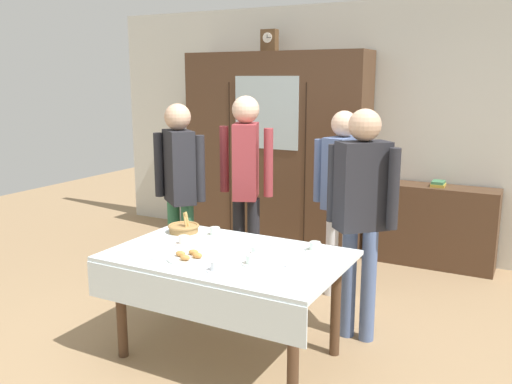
{
  "coord_description": "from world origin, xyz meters",
  "views": [
    {
      "loc": [
        1.8,
        -3.19,
        1.91
      ],
      "look_at": [
        0.0,
        0.2,
        1.1
      ],
      "focal_mm": 38.06,
      "sensor_mm": 36.0,
      "label": 1
    }
  ],
  "objects_px": {
    "tea_cup_far_right": "(215,232)",
    "spoon_mid_left": "(150,258)",
    "bookshelf_low": "(435,226)",
    "person_by_cabinet": "(362,202)",
    "bread_basket": "(184,228)",
    "tea_cup_near_left": "(257,252)",
    "tea_cup_center": "(184,241)",
    "spoon_front_edge": "(282,265)",
    "tea_cup_mid_left": "(217,267)",
    "pastry_plate": "(189,257)",
    "dining_table": "(226,270)",
    "mantel_clock": "(269,41)",
    "wall_cabinet": "(275,150)",
    "tea_cup_front_edge": "(252,261)",
    "spoon_back_edge": "(268,244)",
    "tea_cup_far_left": "(315,247)",
    "book_stack": "(438,184)",
    "person_behind_table_right": "(179,180)",
    "person_behind_table_left": "(342,186)",
    "person_near_right_end": "(246,174)"
  },
  "relations": [
    {
      "from": "dining_table",
      "to": "person_by_cabinet",
      "type": "height_order",
      "value": "person_by_cabinet"
    },
    {
      "from": "pastry_plate",
      "to": "spoon_front_edge",
      "type": "xyz_separation_m",
      "value": [
        0.59,
        0.17,
        -0.01
      ]
    },
    {
      "from": "tea_cup_front_edge",
      "to": "bread_basket",
      "type": "bearing_deg",
      "value": 153.71
    },
    {
      "from": "pastry_plate",
      "to": "dining_table",
      "type": "bearing_deg",
      "value": 47.41
    },
    {
      "from": "wall_cabinet",
      "to": "spoon_back_edge",
      "type": "height_order",
      "value": "wall_cabinet"
    },
    {
      "from": "dining_table",
      "to": "mantel_clock",
      "type": "distance_m",
      "value": 3.23
    },
    {
      "from": "tea_cup_mid_left",
      "to": "tea_cup_far_right",
      "type": "bearing_deg",
      "value": 123.04
    },
    {
      "from": "wall_cabinet",
      "to": "tea_cup_front_edge",
      "type": "xyz_separation_m",
      "value": [
        1.15,
        -2.67,
        -0.32
      ]
    },
    {
      "from": "mantel_clock",
      "to": "person_behind_table_left",
      "type": "height_order",
      "value": "mantel_clock"
    },
    {
      "from": "bookshelf_low",
      "to": "pastry_plate",
      "type": "xyz_separation_m",
      "value": [
        -1.08,
        -2.82,
        0.34
      ]
    },
    {
      "from": "tea_cup_far_left",
      "to": "tea_cup_center",
      "type": "height_order",
      "value": "same"
    },
    {
      "from": "dining_table",
      "to": "book_stack",
      "type": "relative_size",
      "value": 8.19
    },
    {
      "from": "tea_cup_center",
      "to": "spoon_front_edge",
      "type": "bearing_deg",
      "value": -5.51
    },
    {
      "from": "mantel_clock",
      "to": "spoon_front_edge",
      "type": "height_order",
      "value": "mantel_clock"
    },
    {
      "from": "mantel_clock",
      "to": "person_behind_table_left",
      "type": "xyz_separation_m",
      "value": [
        1.3,
        -1.18,
        -1.31
      ]
    },
    {
      "from": "bookshelf_low",
      "to": "person_behind_table_left",
      "type": "bearing_deg",
      "value": -115.52
    },
    {
      "from": "bookshelf_low",
      "to": "person_by_cabinet",
      "type": "relative_size",
      "value": 0.7
    },
    {
      "from": "tea_cup_front_edge",
      "to": "bookshelf_low",
      "type": "bearing_deg",
      "value": 76.34
    },
    {
      "from": "mantel_clock",
      "to": "spoon_back_edge",
      "type": "bearing_deg",
      "value": -63.45
    },
    {
      "from": "tea_cup_far_left",
      "to": "spoon_back_edge",
      "type": "bearing_deg",
      "value": -175.17
    },
    {
      "from": "dining_table",
      "to": "bread_basket",
      "type": "relative_size",
      "value": 6.55
    },
    {
      "from": "tea_cup_mid_left",
      "to": "person_behind_table_left",
      "type": "height_order",
      "value": "person_behind_table_left"
    },
    {
      "from": "tea_cup_far_right",
      "to": "spoon_mid_left",
      "type": "xyz_separation_m",
      "value": [
        -0.09,
        -0.66,
        -0.02
      ]
    },
    {
      "from": "person_near_right_end",
      "to": "person_behind_table_right",
      "type": "xyz_separation_m",
      "value": [
        -0.49,
        -0.31,
        -0.04
      ]
    },
    {
      "from": "wall_cabinet",
      "to": "tea_cup_far_right",
      "type": "relative_size",
      "value": 16.83
    },
    {
      "from": "spoon_mid_left",
      "to": "tea_cup_mid_left",
      "type": "bearing_deg",
      "value": 1.49
    },
    {
      "from": "tea_cup_far_left",
      "to": "tea_cup_far_right",
      "type": "relative_size",
      "value": 1.0
    },
    {
      "from": "bookshelf_low",
      "to": "person_near_right_end",
      "type": "height_order",
      "value": "person_near_right_end"
    },
    {
      "from": "tea_cup_front_edge",
      "to": "person_behind_table_right",
      "type": "height_order",
      "value": "person_behind_table_right"
    },
    {
      "from": "tea_cup_front_edge",
      "to": "spoon_front_edge",
      "type": "relative_size",
      "value": 1.09
    },
    {
      "from": "dining_table",
      "to": "bookshelf_low",
      "type": "bearing_deg",
      "value": 71.0
    },
    {
      "from": "person_by_cabinet",
      "to": "person_behind_table_left",
      "type": "distance_m",
      "value": 0.79
    },
    {
      "from": "tea_cup_center",
      "to": "tea_cup_mid_left",
      "type": "bearing_deg",
      "value": -35.46
    },
    {
      "from": "book_stack",
      "to": "person_behind_table_right",
      "type": "relative_size",
      "value": 0.11
    },
    {
      "from": "pastry_plate",
      "to": "tea_cup_front_edge",
      "type": "bearing_deg",
      "value": 13.6
    },
    {
      "from": "wall_cabinet",
      "to": "spoon_front_edge",
      "type": "relative_size",
      "value": 18.39
    },
    {
      "from": "bread_basket",
      "to": "tea_cup_far_right",
      "type": "bearing_deg",
      "value": 8.37
    },
    {
      "from": "tea_cup_far_right",
      "to": "person_behind_table_right",
      "type": "relative_size",
      "value": 0.08
    },
    {
      "from": "mantel_clock",
      "to": "book_stack",
      "type": "distance_m",
      "value": 2.38
    },
    {
      "from": "book_stack",
      "to": "spoon_back_edge",
      "type": "bearing_deg",
      "value": -108.29
    },
    {
      "from": "bread_basket",
      "to": "tea_cup_near_left",
      "type": "bearing_deg",
      "value": -16.99
    },
    {
      "from": "tea_cup_far_right",
      "to": "person_behind_table_right",
      "type": "bearing_deg",
      "value": 144.65
    },
    {
      "from": "dining_table",
      "to": "spoon_back_edge",
      "type": "xyz_separation_m",
      "value": [
        0.15,
        0.34,
        0.11
      ]
    },
    {
      "from": "bookshelf_low",
      "to": "tea_cup_near_left",
      "type": "distance_m",
      "value": 2.68
    },
    {
      "from": "tea_cup_mid_left",
      "to": "tea_cup_center",
      "type": "bearing_deg",
      "value": 144.54
    },
    {
      "from": "mantel_clock",
      "to": "tea_cup_mid_left",
      "type": "distance_m",
      "value": 3.44
    },
    {
      "from": "tea_cup_far_right",
      "to": "bread_basket",
      "type": "xyz_separation_m",
      "value": [
        -0.26,
        -0.04,
        0.01
      ]
    },
    {
      "from": "mantel_clock",
      "to": "bread_basket",
      "type": "bearing_deg",
      "value": -79.71
    },
    {
      "from": "tea_cup_far_right",
      "to": "bread_basket",
      "type": "height_order",
      "value": "bread_basket"
    },
    {
      "from": "mantel_clock",
      "to": "tea_cup_near_left",
      "type": "distance_m",
      "value": 3.16
    }
  ]
}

